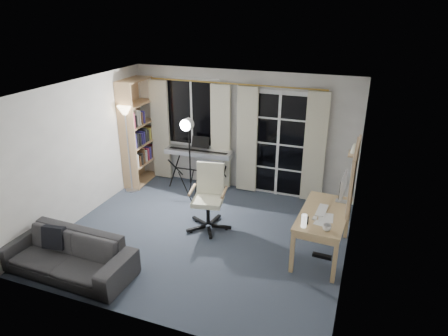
# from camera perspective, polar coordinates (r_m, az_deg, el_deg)

# --- Properties ---
(floor) EXTENTS (4.50, 4.00, 0.02)m
(floor) POSITION_cam_1_polar(r_m,az_deg,el_deg) (6.68, -3.07, -9.66)
(floor) COLOR #394554
(floor) RESTS_ON ground
(window) EXTENTS (1.20, 0.08, 1.40)m
(window) POSITION_cam_1_polar(r_m,az_deg,el_deg) (8.15, -4.56, 7.90)
(window) COLOR white
(window) RESTS_ON floor
(french_door) EXTENTS (1.32, 0.09, 2.11)m
(french_door) POSITION_cam_1_polar(r_m,az_deg,el_deg) (7.73, 7.77, 3.26)
(french_door) COLOR white
(french_door) RESTS_ON floor
(curtains) EXTENTS (3.60, 0.07, 2.13)m
(curtains) POSITION_cam_1_polar(r_m,az_deg,el_deg) (7.85, 1.32, 4.31)
(curtains) COLOR gold
(curtains) RESTS_ON floor
(bookshelf) EXTENTS (0.40, 1.04, 2.19)m
(bookshelf) POSITION_cam_1_polar(r_m,az_deg,el_deg) (8.46, -12.23, 4.75)
(bookshelf) COLOR tan
(bookshelf) RESTS_ON floor
(torchiere_lamp) EXTENTS (0.37, 0.37, 1.76)m
(torchiere_lamp) POSITION_cam_1_polar(r_m,az_deg,el_deg) (7.90, -13.84, 6.20)
(torchiere_lamp) COLOR #B2B2B7
(torchiere_lamp) RESTS_ON floor
(keyboard_piano) EXTENTS (1.39, 0.71, 1.00)m
(keyboard_piano) POSITION_cam_1_polar(r_m,az_deg,el_deg) (8.03, -3.62, 2.14)
(keyboard_piano) COLOR black
(keyboard_piano) RESTS_ON floor
(studio_light) EXTENTS (0.32, 0.34, 1.69)m
(studio_light) POSITION_cam_1_polar(r_m,az_deg,el_deg) (7.22, -5.22, 4.78)
(studio_light) COLOR black
(studio_light) RESTS_ON floor
(office_chair) EXTENTS (0.76, 0.76, 1.11)m
(office_chair) POSITION_cam_1_polar(r_m,az_deg,el_deg) (6.67, -2.10, -3.19)
(office_chair) COLOR black
(office_chair) RESTS_ON floor
(desk) EXTENTS (0.72, 1.35, 0.70)m
(desk) POSITION_cam_1_polar(r_m,az_deg,el_deg) (6.09, 14.03, -6.91)
(desk) COLOR tan
(desk) RESTS_ON floor
(monitor) EXTENTS (0.17, 0.51, 0.44)m
(monitor) POSITION_cam_1_polar(r_m,az_deg,el_deg) (6.33, 16.62, -2.46)
(monitor) COLOR silver
(monitor) RESTS_ON desk
(desk_clutter) EXTENTS (0.44, 0.79, 0.89)m
(desk_clutter) POSITION_cam_1_polar(r_m,az_deg,el_deg) (5.94, 13.05, -8.34)
(desk_clutter) COLOR white
(desk_clutter) RESTS_ON desk
(mug) EXTENTS (0.12, 0.10, 0.12)m
(mug) POSITION_cam_1_polar(r_m,az_deg,el_deg) (5.58, 14.51, -8.15)
(mug) COLOR silver
(mug) RESTS_ON desk
(wall_mirror) EXTENTS (0.04, 0.94, 0.74)m
(wall_mirror) POSITION_cam_1_polar(r_m,az_deg,el_deg) (5.21, 17.94, -1.11)
(wall_mirror) COLOR tan
(wall_mirror) RESTS_ON floor
(framed_print) EXTENTS (0.03, 0.42, 0.32)m
(framed_print) POSITION_cam_1_polar(r_m,az_deg,el_deg) (6.03, 18.64, 2.52)
(framed_print) COLOR tan
(framed_print) RESTS_ON floor
(wall_shelf) EXTENTS (0.16, 0.30, 0.18)m
(wall_shelf) POSITION_cam_1_polar(r_m,az_deg,el_deg) (6.57, 18.09, 2.40)
(wall_shelf) COLOR tan
(wall_shelf) RESTS_ON floor
(sofa) EXTENTS (1.95, 0.61, 0.76)m
(sofa) POSITION_cam_1_polar(r_m,az_deg,el_deg) (6.07, -21.74, -10.68)
(sofa) COLOR #2D2C2F
(sofa) RESTS_ON floor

